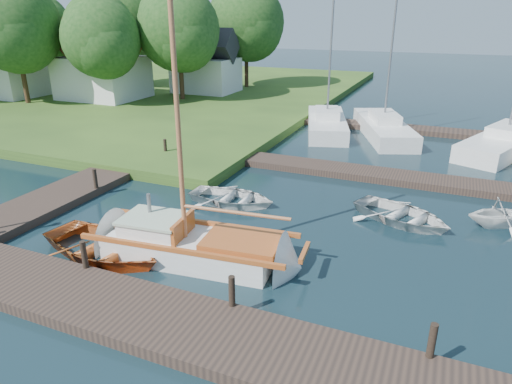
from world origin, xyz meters
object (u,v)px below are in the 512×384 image
at_px(mooring_post_3, 432,341).
at_px(house_b, 7,67).
at_px(tree_7, 246,21).
at_px(tender_d, 500,211).
at_px(tree_5, 42,30).
at_px(mooring_post_5, 165,147).
at_px(sailboat, 197,248).
at_px(marina_boat_0, 327,122).
at_px(tender_a, 232,195).
at_px(tree_3, 179,28).
at_px(tree_4, 125,19).
at_px(marina_boat_1, 384,126).
at_px(mooring_post_1, 84,255).
at_px(tree_1, 15,25).
at_px(mooring_post_4, 95,179).
at_px(dinghy, 103,243).
at_px(tree_2, 101,37).
at_px(house_a, 102,66).
at_px(house_c, 206,67).
at_px(marina_boat_3, 507,140).
at_px(mooring_post_2, 232,291).
at_px(tender_c, 402,212).

bearing_deg(mooring_post_3, house_b, 150.80).
bearing_deg(tree_7, tender_d, -49.27).
bearing_deg(tree_5, mooring_post_5, -33.20).
distance_m(sailboat, tree_7, 31.64).
bearing_deg(marina_boat_0, tender_a, 161.33).
distance_m(mooring_post_5, tree_7, 22.32).
xyz_separation_m(tree_3, tree_4, (-8.00, 4.00, 0.56)).
height_order(tender_d, marina_boat_1, marina_boat_1).
relative_size(mooring_post_1, tree_7, 0.09).
height_order(sailboat, tree_1, tree_1).
height_order(marina_boat_0, tree_1, marina_boat_0).
bearing_deg(mooring_post_3, tender_a, 140.12).
distance_m(tree_3, tree_5, 16.13).
xyz_separation_m(mooring_post_3, mooring_post_4, (-13.00, 5.00, 0.00)).
xyz_separation_m(sailboat, marina_boat_0, (-0.55, 16.97, 0.22)).
relative_size(dinghy, tree_2, 0.55).
relative_size(mooring_post_4, tender_a, 0.24).
relative_size(house_a, house_c, 1.19).
xyz_separation_m(dinghy, marina_boat_3, (12.06, 17.58, 0.14)).
relative_size(dinghy, house_c, 0.81).
distance_m(mooring_post_5, tree_1, 19.18).
height_order(marina_boat_0, marina_boat_1, marina_boat_0).
bearing_deg(mooring_post_3, tree_2, 141.56).
xyz_separation_m(tender_a, marina_boat_3, (10.28, 12.38, 0.24)).
height_order(house_a, tree_2, tree_2).
bearing_deg(tree_4, sailboat, -49.49).
relative_size(mooring_post_4, dinghy, 0.19).
bearing_deg(mooring_post_1, house_c, 112.17).
height_order(house_b, tree_1, tree_1).
height_order(tree_2, tree_3, tree_3).
xyz_separation_m(house_a, tree_7, (8.00, 10.05, 3.24)).
bearing_deg(mooring_post_2, tree_7, 113.50).
relative_size(mooring_post_3, house_c, 0.15).
xyz_separation_m(dinghy, house_b, (-24.65, 17.87, 2.33)).
bearing_deg(mooring_post_1, tree_7, 106.16).
distance_m(tender_a, tree_4, 29.71).
bearing_deg(house_b, tree_2, 0.28).
distance_m(mooring_post_2, tender_d, 10.24).
xyz_separation_m(mooring_post_5, tender_a, (5.43, -3.67, -0.35)).
distance_m(mooring_post_1, mooring_post_3, 9.00).
bearing_deg(tree_5, marina_boat_0, -11.76).
height_order(tender_c, house_b, house_b).
xyz_separation_m(mooring_post_5, tree_5, (-23.00, 15.05, 4.72)).
height_order(tender_c, house_a, house_a).
relative_size(tender_a, tender_d, 1.54).
bearing_deg(mooring_post_4, marina_boat_3, 41.11).
bearing_deg(marina_boat_0, mooring_post_5, 130.38).
bearing_deg(tender_d, tree_7, 13.25).
height_order(mooring_post_5, tree_4, tree_4).
xyz_separation_m(marina_boat_0, tree_4, (-20.78, 7.99, 5.80)).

